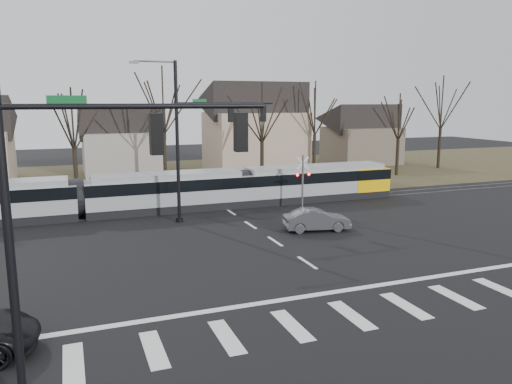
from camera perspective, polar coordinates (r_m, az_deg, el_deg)
name	(u,v)px	position (r m, az deg, el deg)	size (l,w,h in m)	color
ground	(327,276)	(22.90, 8.15, -9.48)	(140.00, 140.00, 0.00)	black
grass_verge	(177,177)	(52.45, -8.98, 1.75)	(140.00, 28.00, 0.01)	#38331E
crosswalk	(379,310)	(19.75, 13.90, -12.98)	(27.00, 2.60, 0.01)	silver
stop_line	(348,290)	(21.45, 10.51, -10.93)	(28.00, 0.35, 0.01)	silver
lane_dashes	(223,207)	(37.17, -3.84, -1.67)	(0.18, 30.00, 0.01)	silver
rail_pair	(223,207)	(36.98, -3.75, -1.69)	(90.00, 1.52, 0.06)	#59595E
tram	(166,190)	(35.91, -10.30, 0.18)	(36.20, 2.69, 2.74)	gray
sedan	(316,220)	(30.40, 6.92, -3.17)	(4.22, 2.12, 1.33)	#404246
signal_pole_near_left	(77,185)	(12.95, -19.83, 0.72)	(9.28, 0.44, 10.20)	black
signal_pole_far	(202,133)	(32.40, -6.23, 6.70)	(9.28, 0.44, 10.20)	black
rail_crossing_signal	(303,184)	(35.70, 5.34, 0.88)	(1.08, 0.36, 4.00)	#59595B
tree_row	(211,131)	(46.60, -5.18, 6.95)	(59.20, 7.20, 10.00)	black
house_b	(122,137)	(55.20, -15.07, 6.09)	(8.64, 7.56, 7.65)	gray
house_c	(255,124)	(55.42, -0.13, 7.76)	(10.80, 8.64, 10.10)	tan
house_d	(361,132)	(64.05, 11.96, 6.76)	(8.64, 7.56, 7.65)	brown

